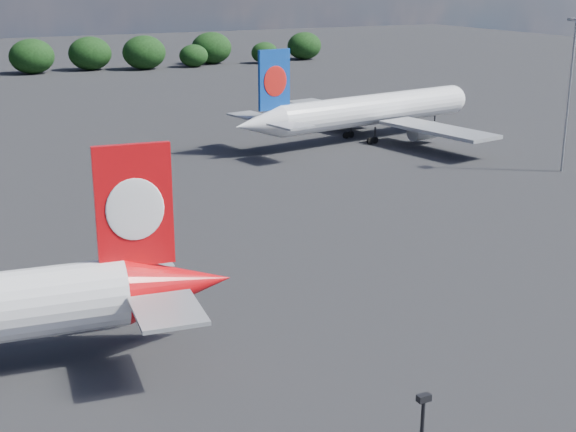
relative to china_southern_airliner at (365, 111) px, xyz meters
name	(u,v)px	position (x,y,z in m)	size (l,w,h in m)	color
china_southern_airliner	(365,111)	(0.00, 0.00, 0.00)	(46.03, 43.94, 15.05)	white
floodlight_mast_near	(571,72)	(12.54, -29.41, 8.48)	(1.60, 1.60, 19.82)	gray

